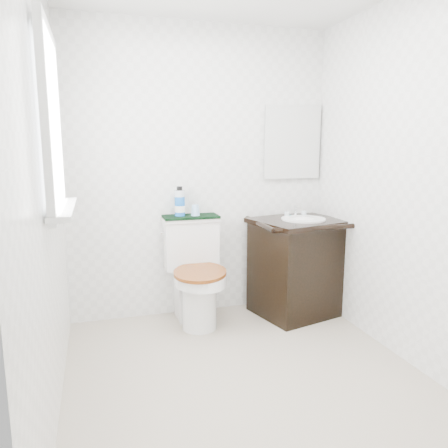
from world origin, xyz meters
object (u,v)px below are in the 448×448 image
mouthwash_bottle (180,202)px  toilet (195,278)px  trash_bin (204,305)px  cup (195,210)px  vanity (297,264)px

mouthwash_bottle → toilet: bearing=-57.4°
mouthwash_bottle → trash_bin: bearing=-47.7°
mouthwash_bottle → cup: bearing=-11.1°
toilet → mouthwash_bottle: mouthwash_bottle is taller
trash_bin → cup: 0.78m
trash_bin → toilet: bearing=155.5°
mouthwash_bottle → vanity: bearing=-11.6°
trash_bin → mouthwash_bottle: (-0.15, 0.17, 0.83)m
mouthwash_bottle → cup: mouthwash_bottle is taller
cup → vanity: bearing=-11.7°
toilet → cup: cup is taller
trash_bin → mouthwash_bottle: 0.86m
vanity → trash_bin: 0.87m
toilet → cup: 0.55m
vanity → cup: (-0.84, 0.17, 0.48)m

